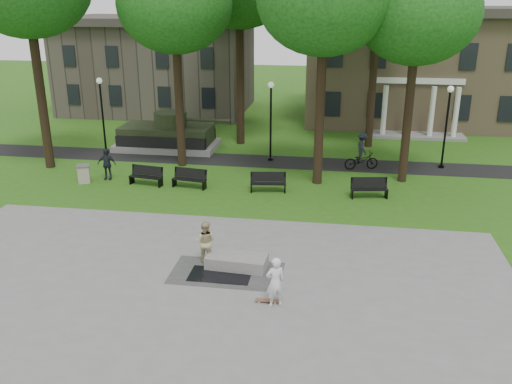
% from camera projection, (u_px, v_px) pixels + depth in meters
% --- Properties ---
extents(ground, '(120.00, 120.00, 0.00)m').
position_uv_depth(ground, '(219.00, 247.00, 21.48)').
color(ground, '#2D5213').
rests_on(ground, ground).
extents(plaza, '(22.00, 16.00, 0.02)m').
position_uv_depth(plaza, '(184.00, 316.00, 16.83)').
color(plaza, gray).
rests_on(plaza, ground).
extents(footpath, '(44.00, 2.60, 0.01)m').
position_uv_depth(footpath, '(261.00, 161.00, 32.63)').
color(footpath, black).
rests_on(footpath, ground).
extents(building_right, '(17.00, 12.00, 8.60)m').
position_uv_depth(building_right, '(412.00, 64.00, 42.73)').
color(building_right, '#9E8460').
rests_on(building_right, ground).
extents(building_left, '(15.00, 10.00, 7.20)m').
position_uv_depth(building_left, '(159.00, 68.00, 46.44)').
color(building_left, '#4C443D').
rests_on(building_left, ground).
extents(tree_1, '(6.20, 6.20, 11.63)m').
position_uv_depth(tree_1, '(175.00, 4.00, 28.82)').
color(tree_1, black).
rests_on(tree_1, ground).
extents(tree_3, '(6.00, 6.00, 11.19)m').
position_uv_depth(tree_3, '(418.00, 13.00, 26.23)').
color(tree_3, black).
rests_on(tree_3, ground).
extents(lamp_left, '(0.36, 0.36, 4.73)m').
position_uv_depth(lamp_left, '(102.00, 109.00, 33.38)').
color(lamp_left, black).
rests_on(lamp_left, ground).
extents(lamp_mid, '(0.36, 0.36, 4.73)m').
position_uv_depth(lamp_mid, '(271.00, 115.00, 31.88)').
color(lamp_mid, black).
rests_on(lamp_mid, ground).
extents(lamp_right, '(0.36, 0.36, 4.73)m').
position_uv_depth(lamp_right, '(447.00, 120.00, 30.46)').
color(lamp_right, black).
rests_on(lamp_right, ground).
extents(tank_monument, '(7.45, 3.40, 2.40)m').
position_uv_depth(tank_monument, '(168.00, 136.00, 35.12)').
color(tank_monument, gray).
rests_on(tank_monument, ground).
extents(puddle, '(2.20, 1.20, 0.00)m').
position_uv_depth(puddle, '(220.00, 275.00, 19.28)').
color(puddle, black).
rests_on(puddle, plaza).
extents(concrete_block, '(2.27, 1.16, 0.45)m').
position_uv_depth(concrete_block, '(237.00, 261.00, 19.80)').
color(concrete_block, gray).
rests_on(concrete_block, plaza).
extents(skateboard, '(0.79, 0.22, 0.07)m').
position_uv_depth(skateboard, '(267.00, 301.00, 17.58)').
color(skateboard, brown).
rests_on(skateboard, plaza).
extents(skateboarder, '(0.74, 0.63, 1.70)m').
position_uv_depth(skateboarder, '(275.00, 282.00, 17.11)').
color(skateboarder, white).
rests_on(skateboarder, plaza).
extents(friend_watching, '(0.82, 0.66, 1.61)m').
position_uv_depth(friend_watching, '(205.00, 242.00, 20.03)').
color(friend_watching, tan).
rests_on(friend_watching, plaza).
extents(pedestrian_walker, '(1.03, 0.49, 1.71)m').
position_uv_depth(pedestrian_walker, '(107.00, 164.00, 29.15)').
color(pedestrian_walker, '#21252D').
rests_on(pedestrian_walker, ground).
extents(cyclist, '(2.07, 1.24, 2.16)m').
position_uv_depth(cyclist, '(362.00, 154.00, 30.85)').
color(cyclist, black).
rests_on(cyclist, ground).
extents(park_bench_0, '(1.85, 0.81, 1.00)m').
position_uv_depth(park_bench_0, '(146.00, 175.00, 28.44)').
color(park_bench_0, black).
rests_on(park_bench_0, ground).
extents(park_bench_1, '(1.85, 0.80, 1.00)m').
position_uv_depth(park_bench_1, '(190.00, 178.00, 28.03)').
color(park_bench_1, black).
rests_on(park_bench_1, ground).
extents(park_bench_2, '(1.84, 0.75, 1.00)m').
position_uv_depth(park_bench_2, '(268.00, 182.00, 27.43)').
color(park_bench_2, black).
rests_on(park_bench_2, ground).
extents(park_bench_3, '(1.85, 0.81, 1.00)m').
position_uv_depth(park_bench_3, '(369.00, 187.00, 26.62)').
color(park_bench_3, black).
rests_on(park_bench_3, ground).
extents(trash_bin, '(0.86, 0.86, 0.96)m').
position_uv_depth(trash_bin, '(84.00, 174.00, 28.79)').
color(trash_bin, '#A69F89').
rests_on(trash_bin, ground).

